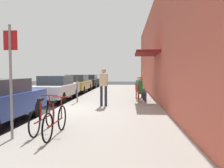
{
  "coord_description": "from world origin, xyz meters",
  "views": [
    {
      "loc": [
        3.07,
        -8.82,
        1.66
      ],
      "look_at": [
        2.08,
        4.35,
        0.95
      ],
      "focal_mm": 36.04,
      "sensor_mm": 36.0,
      "label": 1
    }
  ],
  "objects_px": {
    "seated_patron_1": "(141,87)",
    "pedestrian_standing": "(104,84)",
    "seated_patron_0": "(142,88)",
    "cafe_chair_2": "(139,89)",
    "street_sign": "(11,73)",
    "cafe_chair_1": "(140,91)",
    "parked_car_2": "(77,83)",
    "parked_car_1": "(56,88)",
    "bicycle_0": "(56,121)",
    "seated_patron_2": "(140,86)",
    "parked_car_3": "(89,81)",
    "bicycle_1": "(43,118)",
    "parking_meter": "(77,87)",
    "cafe_chair_0": "(140,92)"
  },
  "relations": [
    {
      "from": "parking_meter",
      "to": "cafe_chair_0",
      "type": "bearing_deg",
      "value": 6.2
    },
    {
      "from": "bicycle_1",
      "to": "seated_patron_2",
      "type": "xyz_separation_m",
      "value": [
        2.85,
        7.96,
        0.34
      ]
    },
    {
      "from": "bicycle_0",
      "to": "seated_patron_2",
      "type": "xyz_separation_m",
      "value": [
        2.4,
        8.32,
        0.34
      ]
    },
    {
      "from": "cafe_chair_1",
      "to": "seated_patron_1",
      "type": "bearing_deg",
      "value": 15.75
    },
    {
      "from": "parking_meter",
      "to": "bicycle_0",
      "type": "xyz_separation_m",
      "value": [
        0.87,
        -6.02,
        -0.41
      ]
    },
    {
      "from": "parked_car_2",
      "to": "parked_car_1",
      "type": "bearing_deg",
      "value": -90.0
    },
    {
      "from": "parked_car_3",
      "to": "pedestrian_standing",
      "type": "bearing_deg",
      "value": -77.09
    },
    {
      "from": "parked_car_3",
      "to": "cafe_chair_0",
      "type": "xyz_separation_m",
      "value": [
        4.76,
        -11.7,
        -0.09
      ]
    },
    {
      "from": "bicycle_0",
      "to": "cafe_chair_2",
      "type": "relative_size",
      "value": 1.97
    },
    {
      "from": "cafe_chair_0",
      "to": "seated_patron_2",
      "type": "bearing_deg",
      "value": 88.19
    },
    {
      "from": "bicycle_0",
      "to": "seated_patron_1",
      "type": "height_order",
      "value": "seated_patron_1"
    },
    {
      "from": "parking_meter",
      "to": "seated_patron_2",
      "type": "relative_size",
      "value": 1.02
    },
    {
      "from": "bicycle_1",
      "to": "cafe_chair_1",
      "type": "bearing_deg",
      "value": 67.53
    },
    {
      "from": "seated_patron_1",
      "to": "pedestrian_standing",
      "type": "bearing_deg",
      "value": -127.7
    },
    {
      "from": "parked_car_1",
      "to": "cafe_chair_0",
      "type": "bearing_deg",
      "value": -11.22
    },
    {
      "from": "parked_car_3",
      "to": "seated_patron_0",
      "type": "relative_size",
      "value": 3.41
    },
    {
      "from": "parked_car_3",
      "to": "parking_meter",
      "type": "xyz_separation_m",
      "value": [
        1.55,
        -12.05,
        0.17
      ]
    },
    {
      "from": "parked_car_2",
      "to": "cafe_chair_0",
      "type": "distance_m",
      "value": 7.8
    },
    {
      "from": "parked_car_3",
      "to": "seated_patron_1",
      "type": "relative_size",
      "value": 3.41
    },
    {
      "from": "parking_meter",
      "to": "seated_patron_1",
      "type": "bearing_deg",
      "value": 18.58
    },
    {
      "from": "parked_car_1",
      "to": "seated_patron_2",
      "type": "xyz_separation_m",
      "value": [
        4.83,
        1.0,
        0.07
      ]
    },
    {
      "from": "street_sign",
      "to": "cafe_chair_0",
      "type": "xyz_separation_m",
      "value": [
        3.26,
        6.67,
        -1.02
      ]
    },
    {
      "from": "seated_patron_1",
      "to": "pedestrian_standing",
      "type": "distance_m",
      "value": 2.94
    },
    {
      "from": "bicycle_0",
      "to": "bicycle_1",
      "type": "height_order",
      "value": "same"
    },
    {
      "from": "parked_car_1",
      "to": "cafe_chair_0",
      "type": "distance_m",
      "value": 4.86
    },
    {
      "from": "bicycle_0",
      "to": "bicycle_1",
      "type": "distance_m",
      "value": 0.57
    },
    {
      "from": "seated_patron_0",
      "to": "cafe_chair_2",
      "type": "relative_size",
      "value": 1.48
    },
    {
      "from": "bicycle_0",
      "to": "cafe_chair_2",
      "type": "height_order",
      "value": "bicycle_0"
    },
    {
      "from": "seated_patron_0",
      "to": "pedestrian_standing",
      "type": "relative_size",
      "value": 0.76
    },
    {
      "from": "parked_car_3",
      "to": "bicycle_1",
      "type": "xyz_separation_m",
      "value": [
        1.98,
        -17.71,
        -0.24
      ]
    },
    {
      "from": "parked_car_2",
      "to": "street_sign",
      "type": "xyz_separation_m",
      "value": [
        1.5,
        -12.85,
        0.9
      ]
    },
    {
      "from": "bicycle_1",
      "to": "seated_patron_2",
      "type": "height_order",
      "value": "seated_patron_2"
    },
    {
      "from": "cafe_chair_2",
      "to": "parked_car_3",
      "type": "bearing_deg",
      "value": 116.01
    },
    {
      "from": "pedestrian_standing",
      "to": "parked_car_2",
      "type": "bearing_deg",
      "value": 111.44
    },
    {
      "from": "parked_car_1",
      "to": "parked_car_3",
      "type": "bearing_deg",
      "value": 90.0
    },
    {
      "from": "parking_meter",
      "to": "pedestrian_standing",
      "type": "relative_size",
      "value": 0.78
    },
    {
      "from": "street_sign",
      "to": "seated_patron_0",
      "type": "height_order",
      "value": "street_sign"
    },
    {
      "from": "parked_car_1",
      "to": "parking_meter",
      "type": "relative_size",
      "value": 3.33
    },
    {
      "from": "bicycle_0",
      "to": "bicycle_1",
      "type": "relative_size",
      "value": 1.0
    },
    {
      "from": "parked_car_1",
      "to": "parked_car_3",
      "type": "relative_size",
      "value": 1.0
    },
    {
      "from": "seated_patron_0",
      "to": "pedestrian_standing",
      "type": "height_order",
      "value": "pedestrian_standing"
    },
    {
      "from": "street_sign",
      "to": "cafe_chair_1",
      "type": "distance_m",
      "value": 8.16
    },
    {
      "from": "cafe_chair_2",
      "to": "pedestrian_standing",
      "type": "height_order",
      "value": "pedestrian_standing"
    },
    {
      "from": "parked_car_3",
      "to": "parking_meter",
      "type": "relative_size",
      "value": 3.33
    },
    {
      "from": "street_sign",
      "to": "parked_car_3",
      "type": "bearing_deg",
      "value": 94.67
    },
    {
      "from": "parked_car_2",
      "to": "cafe_chair_1",
      "type": "xyz_separation_m",
      "value": [
        4.77,
        -5.44,
        -0.11
      ]
    },
    {
      "from": "parked_car_1",
      "to": "bicycle_0",
      "type": "xyz_separation_m",
      "value": [
        2.42,
        -7.32,
        -0.26
      ]
    },
    {
      "from": "parked_car_3",
      "to": "bicycle_1",
      "type": "height_order",
      "value": "parked_car_3"
    },
    {
      "from": "parked_car_2",
      "to": "parked_car_3",
      "type": "relative_size",
      "value": 1.0
    },
    {
      "from": "cafe_chair_1",
      "to": "seated_patron_2",
      "type": "relative_size",
      "value": 0.67
    }
  ]
}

